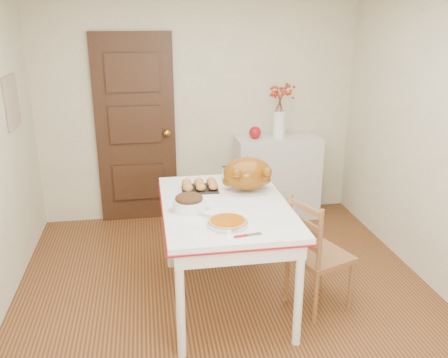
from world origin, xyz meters
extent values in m
cube|color=#452211|center=(0.00, 0.00, 0.00)|extent=(3.50, 4.00, 0.00)
cube|color=beige|center=(0.00, 2.00, 1.25)|extent=(3.50, 0.00, 2.50)
cube|color=beige|center=(0.00, -2.00, 1.25)|extent=(3.50, 0.00, 2.50)
cube|color=#3C2112|center=(-0.70, 1.97, 1.03)|extent=(0.85, 0.06, 2.06)
cube|color=beige|center=(-1.73, 1.20, 1.50)|extent=(0.03, 0.35, 0.45)
cube|color=silver|center=(0.85, 1.78, 0.46)|extent=(0.93, 0.41, 0.93)
sphere|color=maroon|center=(0.59, 1.78, 1.00)|extent=(0.13, 0.13, 0.13)
cylinder|color=#9C4605|center=(-0.08, -0.26, 0.88)|extent=(0.33, 0.33, 0.06)
cylinder|color=white|center=(0.07, 0.68, 0.91)|extent=(0.08, 0.08, 0.12)
camera|label=1|loc=(-0.59, -3.19, 2.21)|focal=38.24mm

